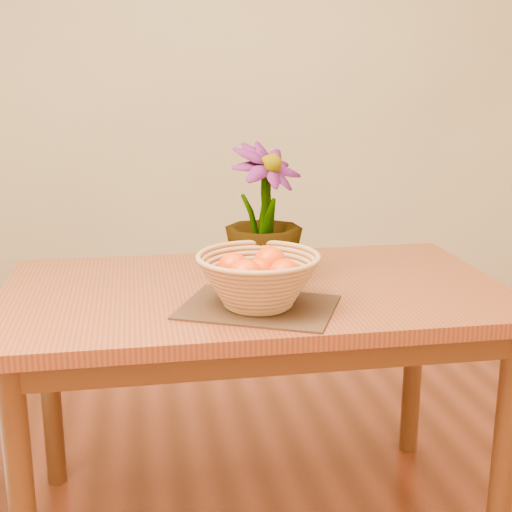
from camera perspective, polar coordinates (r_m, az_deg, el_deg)
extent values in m
cube|color=#FAEBBE|center=(3.85, -5.15, 14.87)|extent=(4.00, 0.02, 2.70)
cube|color=brown|center=(2.01, -0.06, -3.00)|extent=(1.40, 0.80, 0.04)
cube|color=#482611|center=(2.03, -0.06, -4.61)|extent=(1.28, 0.68, 0.08)
cylinder|color=#482611|center=(1.87, -18.25, -17.88)|extent=(0.06, 0.06, 0.71)
cylinder|color=#482611|center=(2.08, 19.26, -14.53)|extent=(0.06, 0.06, 0.71)
cylinder|color=#482611|center=(2.43, -16.16, -9.79)|extent=(0.06, 0.06, 0.71)
cylinder|color=#482611|center=(2.59, 12.47, -7.97)|extent=(0.06, 0.06, 0.71)
cube|color=#392014|center=(1.82, 0.18, -4.10)|extent=(0.47, 0.42, 0.01)
cylinder|color=tan|center=(1.82, 0.18, -3.90)|extent=(0.16, 0.16, 0.01)
sphere|color=#F04303|center=(1.80, 0.19, -1.32)|extent=(0.07, 0.07, 0.07)
sphere|color=#F04303|center=(1.86, 1.13, -0.54)|extent=(0.09, 0.09, 0.09)
sphere|color=#F04303|center=(1.83, -1.83, -0.94)|extent=(0.08, 0.08, 0.08)
sphere|color=#F04303|center=(1.73, -0.82, -1.67)|extent=(0.09, 0.09, 0.09)
sphere|color=#F04303|center=(1.77, 2.27, -1.48)|extent=(0.08, 0.08, 0.08)
imported|color=#154413|center=(2.01, 0.62, 3.39)|extent=(0.31, 0.31, 0.39)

